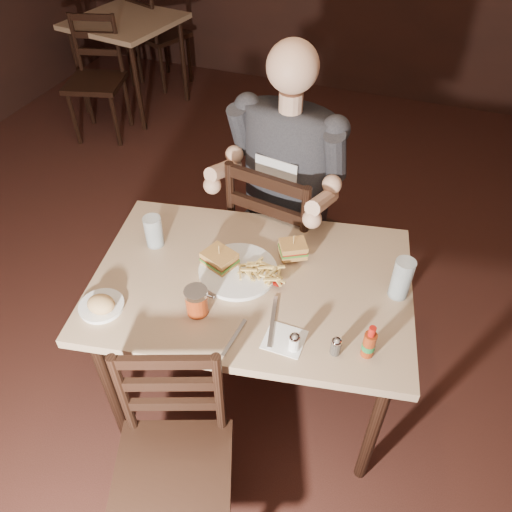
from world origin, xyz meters
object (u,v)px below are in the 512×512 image
(chair_near, at_px, (173,476))
(glass_left, at_px, (154,231))
(dinner_plate, at_px, (238,272))
(hot_sauce, at_px, (370,341))
(syrup_dispenser, at_px, (197,301))
(main_table, at_px, (252,293))
(chair_far, at_px, (285,237))
(bg_table, at_px, (126,30))
(bg_chair_far, at_px, (161,35))
(glass_right, at_px, (402,279))
(diner, at_px, (284,156))
(bg_chair_near, at_px, (95,82))
(side_plate, at_px, (102,307))

(chair_near, relative_size, glass_left, 6.43)
(dinner_plate, relative_size, glass_left, 2.20)
(hot_sauce, xyz_separation_m, syrup_dispenser, (-0.61, -0.03, -0.01))
(main_table, distance_m, chair_far, 0.62)
(glass_left, bearing_deg, bg_table, 123.70)
(chair_near, height_order, glass_left, glass_left)
(hot_sauce, bearing_deg, syrup_dispenser, -177.65)
(bg_chair_far, relative_size, glass_right, 5.52)
(dinner_plate, bearing_deg, bg_chair_far, 123.57)
(bg_table, xyz_separation_m, diner, (1.99, -1.91, 0.31))
(bg_chair_near, distance_m, dinner_plate, 2.76)
(chair_far, bearing_deg, syrup_dispenser, 93.25)
(chair_near, bearing_deg, main_table, 65.90)
(main_table, xyz_separation_m, chair_far, (-0.04, 0.59, -0.20))
(bg_chair_far, bearing_deg, syrup_dispenser, 141.95)
(main_table, distance_m, side_plate, 0.57)
(chair_far, height_order, glass_left, chair_far)
(side_plate, bearing_deg, bg_chair_near, 125.43)
(chair_near, bearing_deg, hot_sauce, 21.56)
(diner, height_order, glass_left, diner)
(glass_left, xyz_separation_m, side_plate, (-0.01, -0.38, -0.06))
(chair_far, height_order, bg_chair_far, chair_far)
(diner, xyz_separation_m, glass_right, (0.59, -0.42, -0.14))
(chair_far, relative_size, side_plate, 6.20)
(main_table, distance_m, bg_chair_near, 2.80)
(chair_near, height_order, glass_right, glass_right)
(bg_table, height_order, diner, diner)
(chair_far, distance_m, glass_right, 0.83)
(bg_chair_far, xyz_separation_m, syrup_dispenser, (1.92, -3.22, 0.36))
(dinner_plate, bearing_deg, chair_far, 88.16)
(bg_chair_far, relative_size, bg_chair_near, 1.02)
(bg_chair_far, xyz_separation_m, dinner_plate, (1.98, -2.99, 0.31))
(main_table, distance_m, diner, 0.62)
(bg_chair_far, bearing_deg, bg_table, 111.16)
(bg_table, relative_size, glass_right, 5.46)
(glass_left, xyz_separation_m, syrup_dispenser, (0.32, -0.27, -0.01))
(side_plate, bearing_deg, chair_far, 65.33)
(bg_table, bearing_deg, diner, -43.78)
(side_plate, bearing_deg, diner, 64.53)
(bg_table, relative_size, glass_left, 6.78)
(chair_near, relative_size, bg_chair_near, 0.95)
(main_table, bearing_deg, diner, 95.28)
(chair_near, bearing_deg, chair_far, 69.43)
(chair_far, distance_m, syrup_dispenser, 0.88)
(chair_near, bearing_deg, bg_table, 102.06)
(diner, xyz_separation_m, syrup_dispenser, (-0.08, -0.76, -0.17))
(glass_left, bearing_deg, syrup_dispenser, -40.58)
(chair_far, distance_m, bg_chair_far, 3.13)
(diner, distance_m, syrup_dispenser, 0.78)
(diner, distance_m, glass_left, 0.64)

